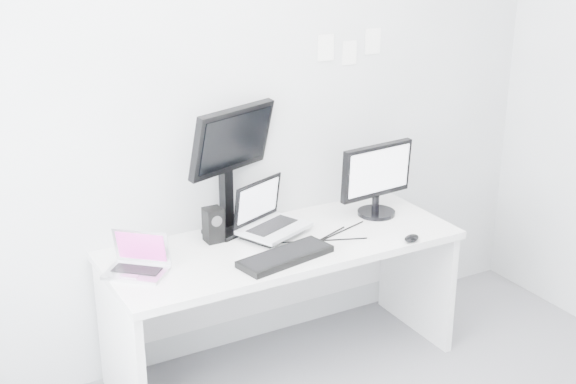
% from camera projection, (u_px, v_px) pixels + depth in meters
% --- Properties ---
extents(back_wall, '(3.60, 0.00, 3.60)m').
position_uv_depth(back_wall, '(250.00, 107.00, 3.97)').
color(back_wall, silver).
rests_on(back_wall, ground).
extents(desk, '(1.80, 0.70, 0.73)m').
position_uv_depth(desk, '(283.00, 306.00, 4.03)').
color(desk, silver).
rests_on(desk, ground).
extents(macbook, '(0.34, 0.33, 0.20)m').
position_uv_depth(macbook, '(135.00, 254.00, 3.52)').
color(macbook, '#AFAFB4').
rests_on(macbook, desk).
extents(speaker, '(0.09, 0.09, 0.18)m').
position_uv_depth(speaker, '(213.00, 225.00, 3.88)').
color(speaker, black).
rests_on(speaker, desk).
extents(dell_laptop, '(0.42, 0.38, 0.29)m').
position_uv_depth(dell_laptop, '(274.00, 209.00, 3.93)').
color(dell_laptop, silver).
rests_on(dell_laptop, desk).
extents(rear_monitor, '(0.54, 0.35, 0.69)m').
position_uv_depth(rear_monitor, '(230.00, 168.00, 3.92)').
color(rear_monitor, black).
rests_on(rear_monitor, desk).
extents(samsung_monitor, '(0.47, 0.25, 0.41)m').
position_uv_depth(samsung_monitor, '(378.00, 179.00, 4.17)').
color(samsung_monitor, black).
rests_on(samsung_monitor, desk).
extents(keyboard, '(0.50, 0.26, 0.03)m').
position_uv_depth(keyboard, '(285.00, 256.00, 3.70)').
color(keyboard, black).
rests_on(keyboard, desk).
extents(mouse, '(0.11, 0.09, 0.03)m').
position_uv_depth(mouse, '(412.00, 238.00, 3.90)').
color(mouse, black).
rests_on(mouse, desk).
extents(wall_note_0, '(0.10, 0.00, 0.14)m').
position_uv_depth(wall_note_0, '(326.00, 48.00, 4.08)').
color(wall_note_0, white).
rests_on(wall_note_0, back_wall).
extents(wall_note_1, '(0.09, 0.00, 0.13)m').
position_uv_depth(wall_note_1, '(349.00, 53.00, 4.16)').
color(wall_note_1, white).
rests_on(wall_note_1, back_wall).
extents(wall_note_2, '(0.10, 0.00, 0.14)m').
position_uv_depth(wall_note_2, '(373.00, 41.00, 4.21)').
color(wall_note_2, white).
rests_on(wall_note_2, back_wall).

